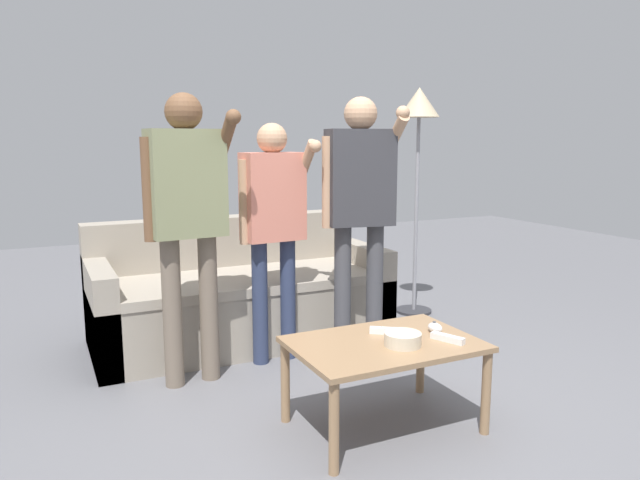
{
  "coord_description": "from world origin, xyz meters",
  "views": [
    {
      "loc": [
        -1.41,
        -2.26,
        1.35
      ],
      "look_at": [
        -0.1,
        0.47,
        0.84
      ],
      "focal_mm": 33.38,
      "sensor_mm": 36.0,
      "label": 1
    }
  ],
  "objects_px": {
    "player_center": "(273,214)",
    "game_remote_wand_far": "(386,331)",
    "player_right": "(360,197)",
    "game_remote_nunchuk": "(435,328)",
    "snack_bowl": "(403,339)",
    "coffee_table": "(384,353)",
    "floor_lamp": "(419,122)",
    "couch": "(239,297)",
    "player_left": "(187,205)",
    "game_remote_wand_near": "(448,338)"
  },
  "relations": [
    {
      "from": "couch",
      "to": "game_remote_nunchuk",
      "type": "height_order",
      "value": "couch"
    },
    {
      "from": "player_left",
      "to": "player_right",
      "type": "relative_size",
      "value": 1.0
    },
    {
      "from": "coffee_table",
      "to": "player_left",
      "type": "bearing_deg",
      "value": 126.28
    },
    {
      "from": "snack_bowl",
      "to": "coffee_table",
      "type": "bearing_deg",
      "value": 119.86
    },
    {
      "from": "player_center",
      "to": "game_remote_wand_far",
      "type": "height_order",
      "value": "player_center"
    },
    {
      "from": "player_right",
      "to": "coffee_table",
      "type": "bearing_deg",
      "value": -112.23
    },
    {
      "from": "floor_lamp",
      "to": "player_center",
      "type": "relative_size",
      "value": 1.2
    },
    {
      "from": "game_remote_nunchuk",
      "to": "game_remote_wand_near",
      "type": "distance_m",
      "value": 0.13
    },
    {
      "from": "snack_bowl",
      "to": "game_remote_wand_far",
      "type": "xyz_separation_m",
      "value": [
        0.02,
        0.18,
        -0.01
      ]
    },
    {
      "from": "coffee_table",
      "to": "game_remote_wand_far",
      "type": "xyz_separation_m",
      "value": [
        0.07,
        0.09,
        0.07
      ]
    },
    {
      "from": "couch",
      "to": "player_center",
      "type": "relative_size",
      "value": 1.34
    },
    {
      "from": "couch",
      "to": "player_center",
      "type": "xyz_separation_m",
      "value": [
        0.06,
        -0.5,
        0.62
      ]
    },
    {
      "from": "coffee_table",
      "to": "player_center",
      "type": "bearing_deg",
      "value": 97.72
    },
    {
      "from": "floor_lamp",
      "to": "player_right",
      "type": "xyz_separation_m",
      "value": [
        -0.88,
        -0.66,
        -0.47
      ]
    },
    {
      "from": "player_center",
      "to": "player_right",
      "type": "bearing_deg",
      "value": -17.59
    },
    {
      "from": "couch",
      "to": "floor_lamp",
      "type": "relative_size",
      "value": 1.12
    },
    {
      "from": "floor_lamp",
      "to": "game_remote_wand_far",
      "type": "xyz_separation_m",
      "value": [
        -1.17,
        -1.45,
        -1.04
      ]
    },
    {
      "from": "snack_bowl",
      "to": "game_remote_nunchuk",
      "type": "relative_size",
      "value": 1.93
    },
    {
      "from": "floor_lamp",
      "to": "game_remote_wand_far",
      "type": "height_order",
      "value": "floor_lamp"
    },
    {
      "from": "snack_bowl",
      "to": "player_center",
      "type": "xyz_separation_m",
      "value": [
        -0.19,
        1.12,
        0.46
      ]
    },
    {
      "from": "coffee_table",
      "to": "player_left",
      "type": "relative_size",
      "value": 0.53
    },
    {
      "from": "couch",
      "to": "game_remote_wand_far",
      "type": "distance_m",
      "value": 1.48
    },
    {
      "from": "player_center",
      "to": "couch",
      "type": "bearing_deg",
      "value": 97.04
    },
    {
      "from": "game_remote_nunchuk",
      "to": "game_remote_wand_far",
      "type": "bearing_deg",
      "value": 158.89
    },
    {
      "from": "couch",
      "to": "game_remote_wand_near",
      "type": "height_order",
      "value": "couch"
    },
    {
      "from": "player_right",
      "to": "player_left",
      "type": "bearing_deg",
      "value": 177.56
    },
    {
      "from": "game_remote_nunchuk",
      "to": "player_center",
      "type": "height_order",
      "value": "player_center"
    },
    {
      "from": "game_remote_nunchuk",
      "to": "floor_lamp",
      "type": "relative_size",
      "value": 0.05
    },
    {
      "from": "floor_lamp",
      "to": "game_remote_wand_near",
      "type": "relative_size",
      "value": 10.47
    },
    {
      "from": "player_left",
      "to": "game_remote_wand_near",
      "type": "height_order",
      "value": "player_left"
    },
    {
      "from": "game_remote_nunchuk",
      "to": "floor_lamp",
      "type": "height_order",
      "value": "floor_lamp"
    },
    {
      "from": "game_remote_wand_far",
      "to": "player_center",
      "type": "bearing_deg",
      "value": 102.28
    },
    {
      "from": "snack_bowl",
      "to": "game_remote_nunchuk",
      "type": "distance_m",
      "value": 0.26
    },
    {
      "from": "couch",
      "to": "game_remote_wand_near",
      "type": "bearing_deg",
      "value": -74.26
    },
    {
      "from": "coffee_table",
      "to": "floor_lamp",
      "type": "bearing_deg",
      "value": 51.24
    },
    {
      "from": "coffee_table",
      "to": "floor_lamp",
      "type": "relative_size",
      "value": 0.49
    },
    {
      "from": "floor_lamp",
      "to": "player_right",
      "type": "distance_m",
      "value": 1.19
    },
    {
      "from": "game_remote_nunchuk",
      "to": "player_left",
      "type": "distance_m",
      "value": 1.45
    },
    {
      "from": "player_center",
      "to": "game_remote_wand_near",
      "type": "distance_m",
      "value": 1.32
    },
    {
      "from": "player_left",
      "to": "game_remote_nunchuk",
      "type": "bearing_deg",
      "value": -43.42
    },
    {
      "from": "game_remote_wand_far",
      "to": "game_remote_wand_near",
      "type": "bearing_deg",
      "value": -47.28
    },
    {
      "from": "floor_lamp",
      "to": "game_remote_wand_far",
      "type": "bearing_deg",
      "value": -129.01
    },
    {
      "from": "couch",
      "to": "player_left",
      "type": "bearing_deg",
      "value": -127.78
    },
    {
      "from": "couch",
      "to": "player_right",
      "type": "bearing_deg",
      "value": -49.51
    },
    {
      "from": "game_remote_nunchuk",
      "to": "player_left",
      "type": "relative_size",
      "value": 0.06
    },
    {
      "from": "coffee_table",
      "to": "player_center",
      "type": "relative_size",
      "value": 0.59
    },
    {
      "from": "game_remote_nunchuk",
      "to": "player_right",
      "type": "xyz_separation_m",
      "value": [
        0.07,
        0.87,
        0.56
      ]
    },
    {
      "from": "player_left",
      "to": "player_right",
      "type": "height_order",
      "value": "player_right"
    },
    {
      "from": "coffee_table",
      "to": "player_right",
      "type": "relative_size",
      "value": 0.53
    },
    {
      "from": "coffee_table",
      "to": "game_remote_wand_near",
      "type": "height_order",
      "value": "game_remote_wand_near"
    }
  ]
}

